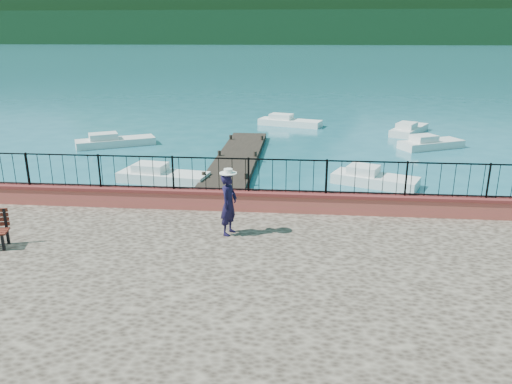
% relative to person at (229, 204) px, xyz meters
% --- Properties ---
extents(ground, '(2000.00, 2000.00, 0.00)m').
position_rel_person_xyz_m(ground, '(0.60, -1.86, -2.00)').
color(ground, '#19596B').
rests_on(ground, ground).
extents(parapet, '(28.00, 0.46, 0.58)m').
position_rel_person_xyz_m(parapet, '(0.60, 1.84, -0.51)').
color(parapet, '#AF413F').
rests_on(parapet, promenade).
extents(railing, '(27.00, 0.05, 0.95)m').
position_rel_person_xyz_m(railing, '(0.60, 1.84, 0.25)').
color(railing, black).
rests_on(railing, parapet).
extents(dock, '(2.00, 16.00, 0.30)m').
position_rel_person_xyz_m(dock, '(-1.40, 10.14, -1.85)').
color(dock, '#2D231C').
rests_on(dock, ground).
extents(far_forest, '(900.00, 60.00, 18.00)m').
position_rel_person_xyz_m(far_forest, '(0.60, 298.14, 7.00)').
color(far_forest, black).
rests_on(far_forest, ground).
extents(foothills, '(900.00, 120.00, 44.00)m').
position_rel_person_xyz_m(foothills, '(0.60, 358.14, 20.00)').
color(foothills, black).
rests_on(foothills, ground).
extents(person, '(0.54, 0.67, 1.61)m').
position_rel_person_xyz_m(person, '(0.00, 0.00, 0.00)').
color(person, black).
rests_on(person, promenade).
extents(hat, '(0.44, 0.44, 0.12)m').
position_rel_person_xyz_m(hat, '(0.00, 0.00, 0.86)').
color(hat, white).
rests_on(hat, person).
extents(boat_0, '(4.00, 1.89, 0.80)m').
position_rel_person_xyz_m(boat_0, '(-4.11, 8.38, -1.60)').
color(boat_0, silver).
rests_on(boat_0, ground).
extents(boat_1, '(3.72, 2.57, 0.80)m').
position_rel_person_xyz_m(boat_1, '(4.90, 8.75, -1.60)').
color(boat_1, silver).
rests_on(boat_1, ground).
extents(boat_2, '(3.83, 2.79, 0.80)m').
position_rel_person_xyz_m(boat_2, '(8.95, 16.24, -1.60)').
color(boat_2, silver).
rests_on(boat_2, ground).
extents(boat_3, '(4.42, 3.17, 0.80)m').
position_rel_person_xyz_m(boat_3, '(-8.74, 15.16, -1.60)').
color(boat_3, silver).
rests_on(boat_3, ground).
extents(boat_4, '(4.51, 2.54, 0.80)m').
position_rel_person_xyz_m(boat_4, '(0.92, 22.59, -1.60)').
color(boat_4, white).
rests_on(boat_4, ground).
extents(boat_5, '(3.04, 4.09, 0.80)m').
position_rel_person_xyz_m(boat_5, '(8.58, 20.51, -1.60)').
color(boat_5, silver).
rests_on(boat_5, ground).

